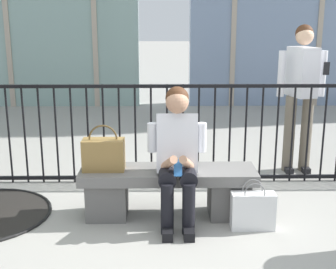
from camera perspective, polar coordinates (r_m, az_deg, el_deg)
The scene contains 7 objects.
ground_plane at distance 4.37m, azimuth 0.02°, elevation -9.91°, with size 60.00×60.00×0.00m, color #9E9B93.
stone_bench at distance 4.26m, azimuth 0.02°, elevation -6.58°, with size 1.60×0.44×0.45m.
seated_person_with_phone at distance 4.02m, azimuth 1.15°, elevation -2.19°, with size 0.52×0.66×1.21m.
handbag_on_bench at distance 4.18m, azimuth -7.97°, elevation -2.40°, with size 0.37×0.19×0.42m.
shopping_bag at distance 4.11m, azimuth 10.45°, elevation -9.20°, with size 0.38×0.14×0.44m.
bystander_at_railing at distance 5.54m, azimuth 16.12°, elevation 5.60°, with size 0.55×0.42×1.71m.
plaza_railing at distance 5.03m, azimuth -0.13°, elevation 0.12°, with size 8.98×0.04×1.10m.
Camera 1 is at (-0.06, -3.97, 1.80)m, focal length 49.30 mm.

